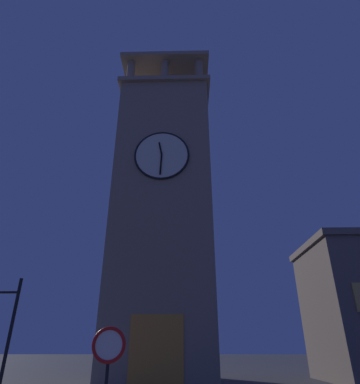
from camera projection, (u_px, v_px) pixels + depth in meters
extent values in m
cube|color=gray|center=(165.00, 224.00, 26.84)|extent=(7.34, 8.72, 22.79)
cube|color=gray|center=(167.00, 113.00, 31.85)|extent=(7.94, 9.32, 0.40)
cylinder|color=gray|center=(199.00, 72.00, 29.03)|extent=(0.70, 0.70, 2.51)
cylinder|color=gray|center=(165.00, 73.00, 29.09)|extent=(0.70, 0.70, 2.51)
cylinder|color=gray|center=(131.00, 73.00, 29.16)|extent=(0.70, 0.70, 2.51)
cylinder|color=gray|center=(197.00, 124.00, 35.80)|extent=(0.70, 0.70, 2.51)
cylinder|color=gray|center=(169.00, 124.00, 35.87)|extent=(0.70, 0.70, 2.51)
cylinder|color=gray|center=(142.00, 125.00, 35.93)|extent=(0.70, 0.70, 2.51)
cube|color=gray|center=(167.00, 90.00, 33.11)|extent=(7.94, 9.32, 0.40)
cylinder|color=black|center=(168.00, 78.00, 33.82)|extent=(0.12, 0.12, 2.91)
cylinder|color=silver|center=(162.00, 155.00, 24.55)|extent=(4.04, 0.12, 4.04)
torus|color=black|center=(162.00, 155.00, 24.53)|extent=(4.20, 0.16, 4.20)
cube|color=black|center=(160.00, 148.00, 24.70)|extent=(0.34, 0.06, 1.11)
cube|color=black|center=(161.00, 164.00, 24.09)|extent=(0.19, 0.06, 1.72)
cube|color=orange|center=(156.00, 351.00, 18.89)|extent=(3.20, 0.24, 4.00)
cylinder|color=black|center=(9.00, 336.00, 14.90)|extent=(0.16, 0.16, 5.26)
cylinder|color=white|center=(109.00, 345.00, 7.38)|extent=(0.70, 0.04, 0.70)
torus|color=red|center=(109.00, 345.00, 7.36)|extent=(0.78, 0.08, 0.78)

